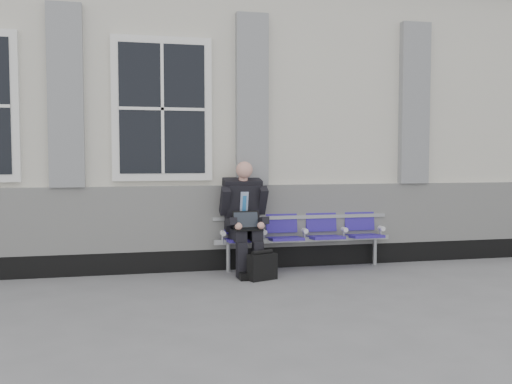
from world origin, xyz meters
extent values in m
plane|color=slate|center=(0.00, 0.00, 0.00)|extent=(70.00, 70.00, 0.00)
cube|color=beige|center=(0.00, 3.50, 2.10)|extent=(14.00, 4.00, 4.20)
cube|color=black|center=(0.00, 1.47, 0.15)|extent=(14.00, 0.10, 0.30)
cube|color=silver|center=(0.00, 1.46, 0.75)|extent=(14.00, 0.08, 0.90)
cube|color=gray|center=(-0.90, 1.44, 2.40)|extent=(0.45, 0.14, 2.40)
cube|color=gray|center=(1.60, 1.44, 2.40)|extent=(0.45, 0.14, 2.40)
cube|color=gray|center=(4.10, 1.44, 2.40)|extent=(0.45, 0.14, 2.40)
cube|color=white|center=(0.35, 1.46, 2.25)|extent=(1.35, 0.10, 1.95)
cube|color=black|center=(0.35, 1.41, 2.25)|extent=(1.15, 0.02, 1.75)
cube|color=#9EA0A3|center=(2.33, 1.30, 0.42)|extent=(2.60, 0.07, 0.07)
cube|color=#9EA0A3|center=(2.33, 1.42, 0.73)|extent=(2.60, 0.05, 0.05)
cylinder|color=#9EA0A3|center=(1.23, 1.30, 0.20)|extent=(0.06, 0.06, 0.39)
cylinder|color=#9EA0A3|center=(3.43, 1.30, 0.20)|extent=(0.06, 0.06, 0.39)
cube|color=#2A198E|center=(1.43, 1.22, 0.45)|extent=(0.46, 0.42, 0.07)
cube|color=#2A198E|center=(1.43, 1.43, 0.71)|extent=(0.46, 0.10, 0.40)
cube|color=#2A198E|center=(2.03, 1.22, 0.45)|extent=(0.46, 0.42, 0.07)
cube|color=#2A198E|center=(2.03, 1.43, 0.71)|extent=(0.46, 0.10, 0.40)
cube|color=#2A198E|center=(2.63, 1.22, 0.45)|extent=(0.46, 0.42, 0.07)
cube|color=#2A198E|center=(2.63, 1.43, 0.71)|extent=(0.46, 0.10, 0.40)
cube|color=#2A198E|center=(3.23, 1.22, 0.45)|extent=(0.46, 0.42, 0.07)
cube|color=#2A198E|center=(3.23, 1.43, 0.71)|extent=(0.46, 0.10, 0.40)
cylinder|color=white|center=(1.15, 1.25, 0.55)|extent=(0.07, 0.12, 0.07)
cylinder|color=white|center=(1.73, 1.25, 0.55)|extent=(0.07, 0.12, 0.07)
cylinder|color=white|center=(2.33, 1.25, 0.55)|extent=(0.07, 0.12, 0.07)
cylinder|color=white|center=(2.93, 1.25, 0.55)|extent=(0.07, 0.12, 0.07)
cylinder|color=white|center=(3.51, 1.25, 0.55)|extent=(0.07, 0.12, 0.07)
cube|color=black|center=(1.34, 0.79, 0.05)|extent=(0.13, 0.29, 0.10)
cube|color=black|center=(1.55, 0.80, 0.05)|extent=(0.13, 0.29, 0.10)
cube|color=black|center=(1.33, 0.86, 0.25)|extent=(0.14, 0.15, 0.47)
cube|color=black|center=(1.55, 0.87, 0.25)|extent=(0.14, 0.15, 0.47)
cube|color=black|center=(1.33, 1.10, 0.55)|extent=(0.17, 0.50, 0.15)
cube|color=black|center=(1.54, 1.11, 0.55)|extent=(0.17, 0.50, 0.15)
cube|color=black|center=(1.43, 1.32, 0.91)|extent=(0.47, 0.39, 0.69)
cube|color=#A2B2D5|center=(1.43, 1.19, 0.93)|extent=(0.11, 0.10, 0.39)
cube|color=#2A79C5|center=(1.43, 1.18, 0.91)|extent=(0.05, 0.09, 0.33)
cube|color=black|center=(1.43, 1.29, 1.24)|extent=(0.53, 0.28, 0.16)
cylinder|color=#DD9C8A|center=(1.43, 1.23, 1.31)|extent=(0.12, 0.12, 0.11)
sphere|color=#DD9C8A|center=(1.43, 1.17, 1.42)|extent=(0.23, 0.23, 0.23)
cube|color=black|center=(1.17, 1.20, 1.00)|extent=(0.12, 0.31, 0.41)
cube|color=black|center=(1.69, 1.22, 1.00)|extent=(0.12, 0.31, 0.41)
cube|color=black|center=(1.22, 1.01, 0.73)|extent=(0.11, 0.34, 0.15)
cube|color=black|center=(1.66, 1.02, 0.73)|extent=(0.11, 0.34, 0.15)
sphere|color=#DD9C8A|center=(1.29, 0.86, 0.69)|extent=(0.10, 0.10, 0.10)
sphere|color=#DD9C8A|center=(1.60, 0.87, 0.69)|extent=(0.10, 0.10, 0.10)
cube|color=black|center=(1.44, 0.95, 0.63)|extent=(0.37, 0.26, 0.02)
cube|color=black|center=(1.44, 1.08, 0.75)|extent=(0.36, 0.11, 0.23)
cube|color=black|center=(1.44, 1.07, 0.75)|extent=(0.33, 0.09, 0.20)
cube|color=black|center=(1.57, 0.69, 0.17)|extent=(0.41, 0.29, 0.34)
cylinder|color=black|center=(1.57, 0.69, 0.36)|extent=(0.30, 0.16, 0.06)
camera|label=1|loc=(-0.13, -6.45, 1.61)|focal=40.00mm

